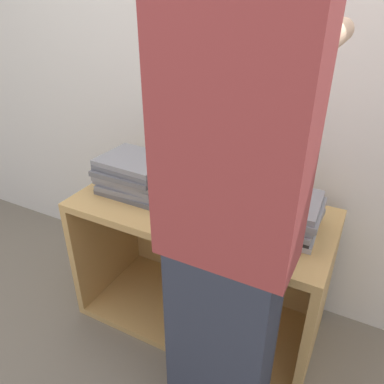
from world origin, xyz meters
TOP-DOWN VIEW (x-y plane):
  - ground_plane at (0.00, 0.00)m, footprint 12.00×12.00m
  - wall_back at (0.00, 0.67)m, footprint 8.00×0.05m
  - cart at (0.00, 0.35)m, footprint 1.19×0.56m
  - laptop_open at (0.00, 0.33)m, footprint 0.32×0.30m
  - laptop_stack_left at (-0.35, 0.28)m, footprint 0.35×0.28m
  - laptop_stack_right at (0.35, 0.28)m, footprint 0.35×0.28m
  - person at (0.32, -0.18)m, footprint 0.40×0.54m

SIDE VIEW (x-z plane):
  - ground_plane at x=0.00m, z-range 0.00..0.00m
  - cart at x=0.00m, z-range 0.00..0.69m
  - laptop_open at x=0.00m, z-range 0.61..0.89m
  - laptop_stack_right at x=0.35m, z-range 0.69..0.84m
  - laptop_stack_left at x=-0.35m, z-range 0.69..0.86m
  - person at x=0.32m, z-range 0.02..1.82m
  - wall_back at x=0.00m, z-range 0.00..2.40m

